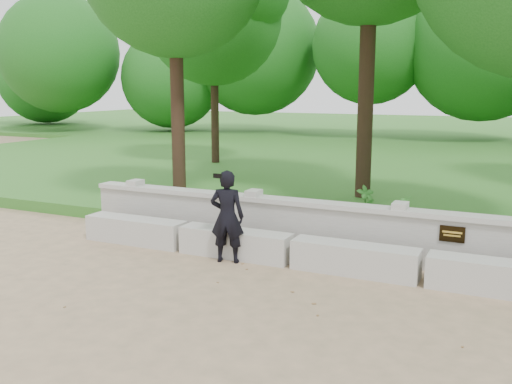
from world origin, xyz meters
TOP-DOWN VIEW (x-y plane):
  - ground at (0.00, 0.00)m, footprint 80.00×80.00m
  - lawn at (0.00, 14.00)m, footprint 40.00×22.00m
  - concrete_bench at (0.00, 1.90)m, footprint 11.90×0.45m
  - parapet_wall at (0.00, 2.60)m, footprint 12.50×0.35m
  - man_main at (-2.99, 1.61)m, footprint 0.61×0.56m
  - tree_far_left at (-8.18, 10.48)m, footprint 4.41×4.41m
  - shrub_a at (-1.48, 4.32)m, footprint 0.42×0.42m
  - shrub_d at (-0.67, 3.80)m, footprint 0.43×0.45m

SIDE VIEW (x-z plane):
  - ground at x=0.00m, z-range 0.00..0.00m
  - lawn at x=0.00m, z-range 0.00..0.25m
  - concrete_bench at x=0.00m, z-range 0.00..0.45m
  - parapet_wall at x=0.00m, z-range 0.01..0.91m
  - shrub_d at x=-0.67m, z-range 0.25..0.89m
  - shrub_a at x=-1.48m, z-range 0.25..0.92m
  - man_main at x=-2.99m, z-range 0.00..1.48m
  - tree_far_left at x=-8.18m, z-range 1.67..8.93m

